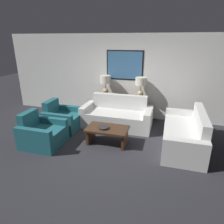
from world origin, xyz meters
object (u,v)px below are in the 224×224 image
Objects in this scene: table_lamp_left at (105,82)px; armchair_near_camera at (42,134)px; console_table at (122,107)px; table_lamp_right at (141,84)px; couch_by_side at (185,134)px; armchair_near_back_wall at (62,119)px; decorative_bowl at (104,128)px; couch_by_back_wall at (117,116)px; coffee_table at (107,132)px.

table_lamp_left is 2.62m from armchair_near_camera.
console_table is 0.98m from table_lamp_right.
couch_by_side is 2.20× the size of armchair_near_back_wall.
table_lamp_right is at bearing 48.13° from armchair_near_camera.
console_table is 6.33× the size of decorative_bowl.
table_lamp_right is 0.31× the size of couch_by_back_wall.
couch_by_back_wall is (0.57, -0.67, -0.88)m from table_lamp_left.
console_table is 0.78× the size of couch_by_side.
table_lamp_right reaches higher than couch_by_back_wall.
table_lamp_left is 0.68× the size of armchair_near_back_wall.
armchair_near_camera is at bearing -111.67° from table_lamp_left.
decorative_bowl is at bearing -20.88° from armchair_near_back_wall.
coffee_table is 1.10× the size of armchair_near_camera.
table_lamp_right is 0.68× the size of armchair_near_camera.
armchair_near_back_wall is (-1.48, -0.62, -0.02)m from couch_by_back_wall.
couch_by_side is 3.49m from armchair_near_camera.
armchair_near_camera is (-3.37, -0.92, -0.02)m from couch_by_side.
couch_by_back_wall is 1.18m from decorative_bowl.
coffee_table is at bearing 38.01° from decorative_bowl.
couch_by_side is at bearing -46.10° from table_lamp_right.
table_lamp_right is at bearing 133.90° from couch_by_side.
couch_by_side is at bearing 12.82° from coffee_table.
coffee_table is at bearing -87.52° from couch_by_back_wall.
armchair_near_camera is at bearing -132.53° from couch_by_back_wall.
couch_by_side is at bearing -35.96° from console_table.
decorative_bowl is (-0.03, -1.85, 0.07)m from console_table.
coffee_table is (-0.52, -1.79, -0.87)m from table_lamp_right.
table_lamp_right reaches higher than console_table.
decorative_bowl is at bearing -107.88° from table_lamp_right.
armchair_near_camera is at bearing -131.87° from table_lamp_right.
console_table reaches higher than decorative_bowl.
table_lamp_left is 0.68× the size of armchair_near_camera.
couch_by_back_wall is at bearing 22.69° from armchair_near_back_wall.
table_lamp_left is 2.95m from couch_by_side.
couch_by_back_wall reaches higher than armchair_near_back_wall.
table_lamp_right is 3.20m from armchair_near_camera.
table_lamp_left reaches higher than couch_by_back_wall.
couch_by_back_wall is 1.00× the size of couch_by_side.
decorative_bowl is (0.54, -1.85, -0.73)m from table_lamp_left.
armchair_near_camera is (-1.48, -1.61, -0.02)m from couch_by_back_wall.
armchair_near_back_wall reaches higher than decorative_bowl.
decorative_bowl is (-0.03, -1.17, 0.15)m from couch_by_back_wall.
table_lamp_left and table_lamp_right have the same top height.
table_lamp_right is 1.24m from couch_by_back_wall.
armchair_near_back_wall is at bearing 159.12° from decorative_bowl.
armchair_near_camera is at bearing -164.78° from couch_by_side.
console_table is at bearing 90.00° from couch_by_back_wall.
coffee_table is at bearing -167.18° from couch_by_side.
couch_by_side reaches higher than decorative_bowl.
armchair_near_camera is at bearing -161.97° from coffee_table.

